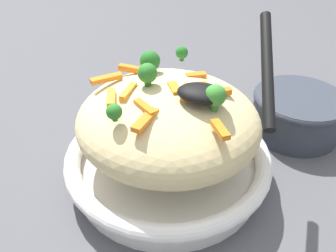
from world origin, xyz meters
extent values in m
plane|color=#4C4C51|center=(0.00, 0.00, 0.00)|extent=(2.40, 2.40, 0.00)
cylinder|color=white|center=(0.00, 0.00, 0.01)|extent=(0.26, 0.26, 0.03)
torus|color=white|center=(0.00, 0.00, 0.04)|extent=(0.28, 0.28, 0.02)
torus|color=black|center=(0.00, 0.00, 0.04)|extent=(0.27, 0.27, 0.00)
ellipsoid|color=#DBC689|center=(0.00, 0.00, 0.09)|extent=(0.24, 0.23, 0.10)
cube|color=orange|center=(-0.06, -0.04, 0.14)|extent=(0.02, 0.04, 0.01)
cube|color=orange|center=(0.07, -0.06, 0.14)|extent=(0.02, 0.03, 0.01)
cube|color=orange|center=(-0.09, 0.01, 0.14)|extent=(0.04, 0.04, 0.01)
cube|color=orange|center=(-0.01, -0.05, 0.14)|extent=(0.03, 0.03, 0.01)
cube|color=orange|center=(0.03, 0.01, 0.14)|extent=(0.03, 0.02, 0.01)
cube|color=orange|center=(0.03, -0.02, 0.14)|extent=(0.03, 0.01, 0.01)
cube|color=orange|center=(-0.04, -0.02, 0.14)|extent=(0.01, 0.04, 0.01)
cube|color=orange|center=(0.01, 0.00, 0.14)|extent=(0.02, 0.03, 0.01)
cube|color=orange|center=(-0.07, 0.04, 0.14)|extent=(0.03, 0.01, 0.01)
cube|color=orange|center=(0.02, 0.05, 0.14)|extent=(0.03, 0.02, 0.01)
cube|color=orange|center=(-0.01, -0.06, 0.14)|extent=(0.02, 0.04, 0.01)
cube|color=orange|center=(0.06, 0.01, 0.14)|extent=(0.04, 0.03, 0.01)
cylinder|color=#296820|center=(-0.03, 0.00, 0.14)|extent=(0.01, 0.01, 0.01)
sphere|color=#2D7A28|center=(-0.03, 0.00, 0.16)|extent=(0.02, 0.02, 0.02)
cylinder|color=#205B1C|center=(-0.04, 0.04, 0.14)|extent=(0.01, 0.01, 0.01)
sphere|color=#236B23|center=(-0.04, 0.04, 0.15)|extent=(0.03, 0.03, 0.03)
cylinder|color=#296820|center=(-0.04, -0.07, 0.14)|extent=(0.01, 0.01, 0.00)
sphere|color=#2D7A28|center=(-0.04, -0.07, 0.15)|extent=(0.02, 0.02, 0.02)
cylinder|color=#205B1C|center=(-0.01, 0.09, 0.14)|extent=(0.01, 0.01, 0.01)
sphere|color=#236B23|center=(-0.01, 0.09, 0.15)|extent=(0.02, 0.02, 0.02)
cylinder|color=#377928|center=(0.06, -0.02, 0.14)|extent=(0.01, 0.01, 0.01)
sphere|color=#3D8E33|center=(0.06, -0.02, 0.15)|extent=(0.02, 0.02, 0.02)
ellipsoid|color=black|center=(0.04, -0.02, 0.15)|extent=(0.06, 0.04, 0.02)
cylinder|color=black|center=(0.11, 0.00, 0.18)|extent=(0.04, 0.14, 0.08)
cylinder|color=#333842|center=(0.17, 0.16, 0.03)|extent=(0.14, 0.14, 0.07)
torus|color=#333842|center=(0.17, 0.16, 0.06)|extent=(0.15, 0.15, 0.01)
camera|label=1|loc=(0.10, -0.33, 0.34)|focal=35.42mm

